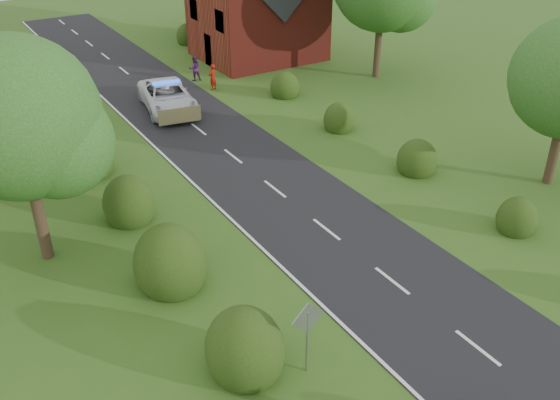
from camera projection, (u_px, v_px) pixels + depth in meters
ground at (478, 348)px, 19.16m from camera, size 120.00×120.00×0.00m
road at (243, 164)px, 30.25m from camera, size 6.00×70.00×0.02m
road_markings at (234, 189)px, 27.98m from camera, size 4.96×70.00×0.01m
hedgerow_left at (137, 218)px, 24.46m from camera, size 2.75×50.41×3.00m
hedgerow_right at (399, 152)px, 30.19m from camera, size 2.10×45.78×2.10m
tree_left_a at (28, 125)px, 20.83m from camera, size 5.74×5.60×8.38m
road_sign at (308, 327)px, 17.54m from camera, size 1.06×0.08×2.53m
house at (257, 4)px, 43.81m from camera, size 8.00×7.40×9.17m
police_van at (167, 97)px, 36.09m from camera, size 3.55×6.10×1.74m
pedestrian_red at (213, 77)px, 39.12m from camera, size 0.71×0.64×1.64m
pedestrian_purple at (195, 68)px, 40.67m from camera, size 0.88×0.74×1.64m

